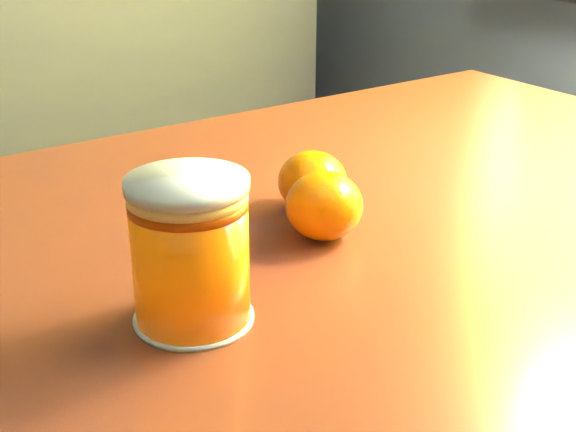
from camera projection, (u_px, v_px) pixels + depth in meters
table at (353, 335)px, 0.69m from camera, size 1.05×0.76×0.76m
juice_glass at (190, 253)px, 0.51m from camera, size 0.08×0.08×0.10m
orange_front at (324, 206)px, 0.64m from camera, size 0.07×0.07×0.05m
orange_back at (312, 181)px, 0.69m from camera, size 0.08×0.08×0.05m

